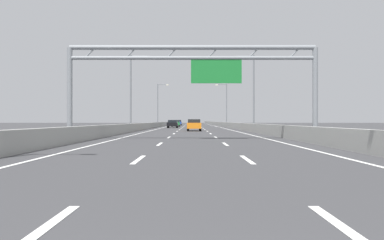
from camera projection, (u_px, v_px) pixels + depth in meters
The scene contains 50 objects.
ground_plane at pixel (194, 126), 101.25m from camera, with size 260.00×260.00×0.00m, color #38383A.
lane_dash_left_0 at pixel (40, 233), 4.76m from camera, with size 0.16×3.00×0.01m, color white.
lane_dash_left_1 at pixel (141, 159), 13.76m from camera, with size 0.16×3.00×0.01m, color white.
lane_dash_left_2 at pixel (162, 144), 22.76m from camera, with size 0.16×3.00×0.01m, color white.
lane_dash_left_3 at pixel (171, 137), 31.76m from camera, with size 0.16×3.00×0.01m, color white.
lane_dash_left_4 at pixel (176, 134), 40.76m from camera, with size 0.16×3.00×0.01m, color white.
lane_dash_left_5 at pixel (179, 131), 49.76m from camera, with size 0.16×3.00×0.01m, color white.
lane_dash_left_6 at pixel (181, 130), 58.76m from camera, with size 0.16×3.00×0.01m, color white.
lane_dash_left_7 at pixel (183, 128), 67.76m from camera, with size 0.16×3.00×0.01m, color white.
lane_dash_left_8 at pixel (184, 127), 76.76m from camera, with size 0.16×3.00×0.01m, color white.
lane_dash_left_9 at pixel (185, 127), 85.76m from camera, with size 0.16×3.00×0.01m, color white.
lane_dash_left_10 at pixel (186, 126), 94.76m from camera, with size 0.16×3.00×0.01m, color white.
lane_dash_left_11 at pixel (187, 126), 103.76m from camera, with size 0.16×3.00×0.01m, color white.
lane_dash_left_12 at pixel (187, 125), 112.76m from camera, with size 0.16×3.00×0.01m, color white.
lane_dash_left_13 at pixel (188, 125), 121.76m from camera, with size 0.16×3.00×0.01m, color white.
lane_dash_left_14 at pixel (188, 125), 130.76m from camera, with size 0.16×3.00×0.01m, color white.
lane_dash_left_15 at pixel (189, 124), 139.76m from camera, with size 0.16×3.00×0.01m, color white.
lane_dash_left_16 at pixel (189, 124), 148.76m from camera, with size 0.16×3.00×0.01m, color white.
lane_dash_left_17 at pixel (189, 124), 157.76m from camera, with size 0.16×3.00×0.01m, color white.
lane_dash_right_0 at pixel (354, 234), 4.75m from camera, with size 0.16×3.00×0.01m, color white.
lane_dash_right_1 at pixel (249, 160), 13.75m from camera, with size 0.16×3.00×0.01m, color white.
lane_dash_right_2 at pixel (227, 144), 22.75m from camera, with size 0.16×3.00×0.01m, color white.
lane_dash_right_3 at pixel (218, 137), 31.75m from camera, with size 0.16×3.00×0.01m, color white.
lane_dash_right_4 at pixel (213, 134), 40.75m from camera, with size 0.16×3.00×0.01m, color white.
lane_dash_right_5 at pixel (209, 131), 49.75m from camera, with size 0.16×3.00×0.01m, color white.
lane_dash_right_6 at pixel (207, 130), 58.75m from camera, with size 0.16×3.00×0.01m, color white.
lane_dash_right_7 at pixel (205, 128), 67.75m from camera, with size 0.16×3.00×0.01m, color white.
lane_dash_right_8 at pixel (204, 127), 76.75m from camera, with size 0.16×3.00×0.01m, color white.
lane_dash_right_9 at pixel (203, 127), 85.75m from camera, with size 0.16×3.00×0.01m, color white.
lane_dash_right_10 at pixel (202, 126), 94.75m from camera, with size 0.16×3.00×0.01m, color white.
lane_dash_right_11 at pixel (201, 126), 103.75m from camera, with size 0.16×3.00×0.01m, color white.
lane_dash_right_12 at pixel (201, 125), 112.75m from camera, with size 0.16×3.00×0.01m, color white.
lane_dash_right_13 at pixel (200, 125), 121.75m from camera, with size 0.16×3.00×0.01m, color white.
lane_dash_right_14 at pixel (200, 125), 130.75m from camera, with size 0.16×3.00×0.01m, color white.
lane_dash_right_15 at pixel (199, 124), 139.75m from camera, with size 0.16×3.00×0.01m, color white.
lane_dash_right_16 at pixel (199, 124), 148.75m from camera, with size 0.16×3.00×0.01m, color white.
lane_dash_right_17 at pixel (199, 124), 157.75m from camera, with size 0.16×3.00×0.01m, color white.
edge_line_left at pixel (170, 126), 89.28m from camera, with size 0.16×176.00×0.01m, color white.
edge_line_right at pixel (218, 126), 89.23m from camera, with size 0.16×176.00×0.01m, color white.
barrier_left at pixel (168, 124), 111.29m from camera, with size 0.45×220.00×0.95m.
barrier_right at pixel (220, 124), 111.22m from camera, with size 0.45×220.00×0.95m.
sign_gantry at pixel (197, 67), 27.81m from camera, with size 16.84×0.36×6.36m.
streetlamp_left_mid at pixel (135, 88), 51.88m from camera, with size 2.58×0.28×9.50m.
streetlamp_right_mid at pixel (254, 88), 51.81m from camera, with size 2.58×0.28×9.50m.
streetlamp_left_far at pixel (161, 102), 92.67m from camera, with size 2.58×0.28×9.50m.
streetlamp_right_far at pixel (227, 102), 92.60m from camera, with size 2.58×0.28×9.50m.
orange_car at pixel (196, 125), 51.71m from camera, with size 1.73×4.43×1.45m.
green_car at pixel (178, 123), 88.37m from camera, with size 1.72×4.24×1.39m.
blue_car at pixel (180, 123), 109.32m from camera, with size 1.77×4.49×1.45m.
black_car at pixel (175, 124), 73.47m from camera, with size 1.79×4.47×1.39m.
Camera 1 is at (-0.03, -1.26, 1.30)m, focal length 38.84 mm.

